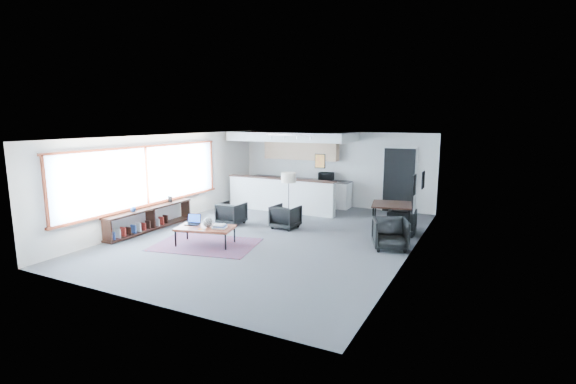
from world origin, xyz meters
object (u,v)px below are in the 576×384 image
at_px(dining_chair_far, 402,223).
at_px(microwave, 326,176).
at_px(armchair_left, 232,212).
at_px(floor_lamp, 289,179).
at_px(armchair_right, 286,216).
at_px(book_stack, 220,226).
at_px(dining_chair_near, 390,235).
at_px(coffee_table, 205,228).
at_px(ceramic_pot, 208,222).
at_px(laptop, 193,221).
at_px(dining_table, 392,207).

relative_size(dining_chair_far, microwave, 1.26).
xyz_separation_m(armchair_left, microwave, (1.54, 3.57, 0.74)).
bearing_deg(floor_lamp, armchair_right, -72.56).
bearing_deg(book_stack, floor_lamp, 80.19).
bearing_deg(dining_chair_near, floor_lamp, 139.11).
height_order(coffee_table, microwave, microwave).
relative_size(armchair_right, microwave, 1.43).
distance_m(ceramic_pot, dining_chair_near, 4.38).
bearing_deg(armchair_left, ceramic_pot, 109.61).
relative_size(coffee_table, dining_chair_far, 2.41).
distance_m(laptop, armchair_left, 1.89).
relative_size(coffee_table, armchair_right, 2.12).
xyz_separation_m(laptop, armchair_left, (-0.14, 1.88, -0.16)).
relative_size(dining_chair_near, dining_chair_far, 1.09).
bearing_deg(book_stack, armchair_right, 74.01).
distance_m(book_stack, armchair_left, 2.15).
height_order(armchair_right, dining_chair_near, armchair_right).
relative_size(laptop, floor_lamp, 0.27).
relative_size(laptop, armchair_left, 0.57).
bearing_deg(microwave, book_stack, -103.72).
xyz_separation_m(armchair_right, dining_table, (2.82, 0.62, 0.41)).
xyz_separation_m(floor_lamp, dining_chair_near, (3.25, -1.12, -0.97)).
bearing_deg(dining_chair_near, laptop, 177.50).
relative_size(coffee_table, armchair_left, 2.13).
relative_size(book_stack, armchair_left, 0.52).
xyz_separation_m(coffee_table, ceramic_pot, (0.07, 0.02, 0.15)).
height_order(ceramic_pot, armchair_left, armchair_left).
distance_m(floor_lamp, dining_chair_near, 3.57).
bearing_deg(microwave, dining_table, -50.13).
bearing_deg(coffee_table, floor_lamp, 58.48).
bearing_deg(microwave, armchair_right, -96.54).
bearing_deg(floor_lamp, dining_chair_near, -19.04).
relative_size(book_stack, dining_chair_near, 0.54).
distance_m(laptop, book_stack, 0.83).
bearing_deg(dining_table, coffee_table, -142.68).
distance_m(armchair_left, dining_table, 4.55).
relative_size(laptop, dining_table, 0.34).
distance_m(armchair_right, microwave, 3.34).
height_order(book_stack, dining_table, dining_table).
distance_m(laptop, microwave, 5.66).
bearing_deg(armchair_left, dining_table, -166.90).
xyz_separation_m(ceramic_pot, dining_chair_far, (4.01, 3.12, -0.25)).
height_order(armchair_left, microwave, microwave).
distance_m(armchair_left, dining_chair_near, 4.70).
bearing_deg(armchair_left, microwave, -112.16).
distance_m(laptop, ceramic_pot, 0.53).
bearing_deg(dining_table, armchair_right, -167.59).
xyz_separation_m(book_stack, dining_chair_far, (3.71, 3.07, -0.18)).
distance_m(book_stack, dining_chair_far, 4.82).
relative_size(floor_lamp, microwave, 3.02).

